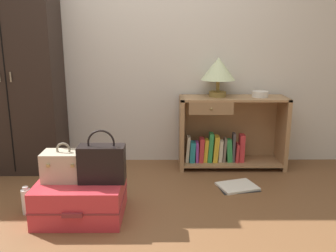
% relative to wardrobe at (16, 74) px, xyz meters
% --- Properties ---
extents(ground_plane, '(9.00, 9.00, 0.00)m').
position_rel_wardrobe_xyz_m(ground_plane, '(1.22, -1.20, -0.96)').
color(ground_plane, brown).
extents(back_wall, '(6.40, 0.10, 2.60)m').
position_rel_wardrobe_xyz_m(back_wall, '(1.22, 0.30, 0.34)').
color(back_wall, beige).
rests_on(back_wall, ground_plane).
extents(wardrobe, '(0.83, 0.47, 1.91)m').
position_rel_wardrobe_xyz_m(wardrobe, '(0.00, 0.00, 0.00)').
color(wardrobe, black).
rests_on(wardrobe, ground_plane).
extents(bookshelf, '(1.06, 0.37, 0.73)m').
position_rel_wardrobe_xyz_m(bookshelf, '(2.07, 0.05, -0.61)').
color(bookshelf, '#A37A51').
rests_on(bookshelf, ground_plane).
extents(table_lamp, '(0.34, 0.34, 0.38)m').
position_rel_wardrobe_xyz_m(table_lamp, '(1.96, 0.07, 0.03)').
color(table_lamp, olive).
rests_on(table_lamp, bookshelf).
extents(bowl, '(0.16, 0.16, 0.06)m').
position_rel_wardrobe_xyz_m(bowl, '(2.38, 0.04, -0.20)').
color(bowl, silver).
rests_on(bowl, bookshelf).
extents(suitcase_large, '(0.63, 0.55, 0.28)m').
position_rel_wardrobe_xyz_m(suitcase_large, '(0.81, -1.01, -0.82)').
color(suitcase_large, '#D1333D').
rests_on(suitcase_large, ground_plane).
extents(train_case, '(0.31, 0.20, 0.29)m').
position_rel_wardrobe_xyz_m(train_case, '(0.70, -1.00, -0.57)').
color(train_case, '#B7A88E').
rests_on(train_case, suitcase_large).
extents(handbag, '(0.33, 0.15, 0.39)m').
position_rel_wardrobe_xyz_m(handbag, '(0.98, -1.03, -0.53)').
color(handbag, black).
rests_on(handbag, suitcase_large).
extents(bottle, '(0.07, 0.07, 0.22)m').
position_rel_wardrobe_xyz_m(bottle, '(0.39, -0.98, -0.85)').
color(bottle, white).
rests_on(bottle, ground_plane).
extents(open_book_on_floor, '(0.39, 0.34, 0.02)m').
position_rel_wardrobe_xyz_m(open_book_on_floor, '(2.08, -0.50, -0.95)').
color(open_book_on_floor, white).
rests_on(open_book_on_floor, ground_plane).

